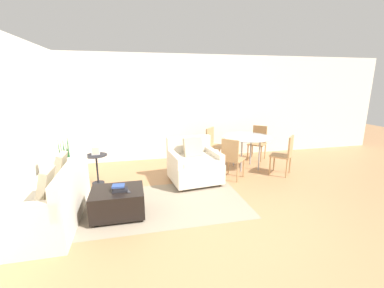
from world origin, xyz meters
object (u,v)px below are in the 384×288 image
side_table (97,163)px  dining_chair_far_left (213,143)px  tv_remote_primary (128,191)px  dining_table (247,140)px  armchair (194,165)px  dining_chair_near_right (285,153)px  book_stack (119,188)px  picture_frame (96,151)px  potted_plant (68,173)px  dining_chair_far_right (258,140)px  ottoman (118,202)px  dining_chair_near_left (232,156)px  couch (54,200)px

side_table → dining_chair_far_left: size_ratio=0.68×
tv_remote_primary → dining_table: bearing=32.5°
armchair → dining_chair_near_right: 2.08m
book_stack → picture_frame: bearing=108.6°
tv_remote_primary → potted_plant: (-1.21, 1.62, -0.18)m
picture_frame → tv_remote_primary: bearing=-67.9°
side_table → picture_frame: 0.26m
armchair → dining_chair_far_right: (2.07, 1.21, 0.15)m
side_table → dining_chair_near_right: 4.05m
armchair → ottoman: 1.86m
dining_chair_near_left → dining_chair_near_right: bearing=0.0°
picture_frame → dining_chair_far_left: size_ratio=0.18×
potted_plant → dining_table: 4.00m
dining_table → dining_chair_near_right: dining_chair_near_right is taller
dining_table → dining_chair_near_right: 0.92m
book_stack → dining_chair_far_left: 3.26m
side_table → dining_chair_far_left: dining_chair_far_left is taller
dining_chair_far_left → dining_chair_near_left: bearing=-90.0°
book_stack → picture_frame: 1.60m
armchair → dining_table: 1.58m
dining_table → couch: bearing=-158.0°
tv_remote_primary → picture_frame: 1.69m
ottoman → picture_frame: bearing=107.7°
couch → side_table: bearing=70.9°
armchair → picture_frame: bearing=169.5°
dining_chair_near_left → dining_chair_near_right: 1.27m
tv_remote_primary → dining_chair_far_left: 3.21m
armchair → side_table: 1.99m
dining_chair_near_left → couch: bearing=-164.0°
dining_table → dining_chair_near_left: size_ratio=1.29×
tv_remote_primary → dining_table: 3.29m
armchair → tv_remote_primary: (-1.33, -1.19, 0.07)m
dining_table → dining_chair_far_left: dining_chair_far_left is taller
side_table → couch: bearing=-109.1°
dining_table → dining_chair_far_right: dining_chair_far_right is taller
armchair → book_stack: size_ratio=4.58×
couch → dining_chair_far_right: (4.50, 2.20, 0.20)m
book_stack → dining_table: bearing=30.6°
couch → dining_chair_near_right: size_ratio=2.15×
potted_plant → dining_chair_far_right: (4.61, 0.78, 0.27)m
dining_chair_near_left → dining_chair_far_left: (0.00, 1.27, 0.00)m
tv_remote_primary → dining_chair_near_left: size_ratio=0.16×
couch → side_table: 1.43m
armchair → dining_chair_near_right: size_ratio=1.18×
couch → side_table: size_ratio=3.17×
picture_frame → dining_table: size_ratio=0.14×
potted_plant → dining_chair_far_right: potted_plant is taller
picture_frame → dining_chair_near_left: dining_chair_near_left is taller
side_table → dining_table: dining_table is taller
side_table → dining_chair_near_left: 2.79m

